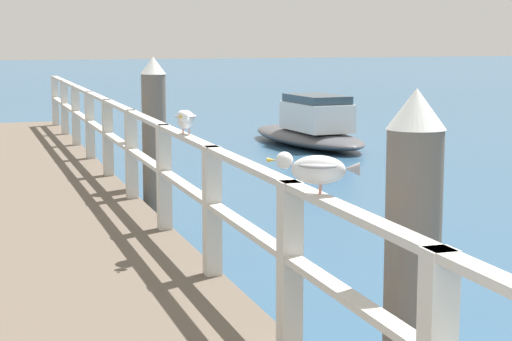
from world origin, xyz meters
TOP-DOWN VIEW (x-y plane):
  - pier_deck at (0.00, 9.09)m, footprint 2.42×18.18m
  - pier_railing at (1.13, 9.09)m, footprint 0.12×16.70m
  - dock_piling_near at (1.51, 3.39)m, footprint 0.29×0.29m
  - dock_piling_far at (1.51, 9.71)m, footprint 0.29×0.29m
  - seagull_foreground at (1.12, 3.70)m, footprint 0.44×0.26m
  - seagull_background at (1.13, 6.56)m, footprint 0.25×0.46m
  - boat_4 at (6.13, 16.52)m, footprint 1.77×4.15m

SIDE VIEW (x-z plane):
  - pier_deck at x=0.00m, z-range 0.00..0.50m
  - boat_4 at x=6.13m, z-range -0.18..0.87m
  - dock_piling_near at x=1.51m, z-range 0.01..2.01m
  - dock_piling_far at x=1.51m, z-range 0.01..2.01m
  - pier_railing at x=1.13m, z-range 0.61..1.57m
  - seagull_foreground at x=1.12m, z-range 1.48..1.70m
  - seagull_background at x=1.13m, z-range 1.48..1.70m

